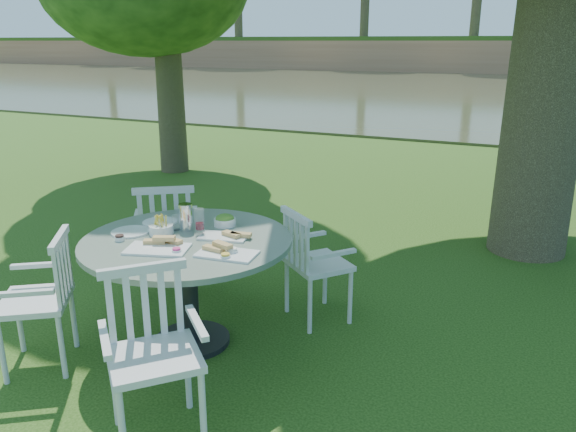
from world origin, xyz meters
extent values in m
plane|color=#193A0C|center=(0.00, 0.00, 0.00)|extent=(140.00, 140.00, 0.00)
cylinder|color=black|center=(-0.45, -0.54, 0.02)|extent=(0.56, 0.56, 0.04)
cylinder|color=black|center=(-0.45, -0.54, 0.42)|extent=(0.12, 0.12, 0.75)
cylinder|color=slate|center=(-0.45, -0.54, 0.81)|extent=(1.50, 1.50, 0.04)
cylinder|color=silver|center=(0.53, 0.24, 0.23)|extent=(0.04, 0.04, 0.46)
cylinder|color=silver|center=(0.21, 0.50, 0.23)|extent=(0.04, 0.04, 0.46)
cylinder|color=silver|center=(0.30, -0.04, 0.23)|extent=(0.04, 0.04, 0.46)
cylinder|color=silver|center=(-0.02, 0.22, 0.23)|extent=(0.04, 0.04, 0.46)
cube|color=silver|center=(0.25, 0.23, 0.48)|extent=(0.63, 0.62, 0.04)
cube|color=silver|center=(0.13, 0.07, 0.69)|extent=(0.39, 0.32, 0.47)
cylinder|color=silver|center=(-1.13, 0.49, 0.25)|extent=(0.04, 0.04, 0.50)
cylinder|color=silver|center=(-1.49, 0.23, 0.25)|extent=(0.04, 0.04, 0.50)
cylinder|color=silver|center=(-0.90, 0.16, 0.25)|extent=(0.04, 0.04, 0.50)
cylinder|color=silver|center=(-1.26, -0.10, 0.25)|extent=(0.04, 0.04, 0.50)
cube|color=silver|center=(-1.19, 0.20, 0.52)|extent=(0.69, 0.67, 0.04)
cube|color=silver|center=(-1.06, 0.01, 0.75)|extent=(0.44, 0.33, 0.51)
cylinder|color=silver|center=(-1.51, -1.17, 0.23)|extent=(0.04, 0.04, 0.47)
cylinder|color=silver|center=(-1.27, -1.51, 0.23)|extent=(0.04, 0.04, 0.47)
cylinder|color=silver|center=(-1.20, -0.96, 0.23)|extent=(0.04, 0.04, 0.47)
cylinder|color=silver|center=(-0.96, -1.30, 0.23)|extent=(0.04, 0.04, 0.47)
cube|color=silver|center=(-1.23, -1.23, 0.49)|extent=(0.63, 0.64, 0.04)
cube|color=silver|center=(-1.06, -1.12, 0.71)|extent=(0.31, 0.41, 0.48)
cylinder|color=silver|center=(-0.03, -1.79, 0.24)|extent=(0.04, 0.04, 0.48)
cylinder|color=silver|center=(0.26, -1.47, 0.24)|extent=(0.04, 0.04, 0.48)
cylinder|color=silver|center=(-0.31, -1.52, 0.24)|extent=(0.04, 0.04, 0.48)
cylinder|color=silver|center=(-0.02, -1.21, 0.24)|extent=(0.04, 0.04, 0.48)
cube|color=silver|center=(-0.02, -1.50, 0.50)|extent=(0.67, 0.67, 0.04)
cube|color=silver|center=(-0.18, -1.35, 0.73)|extent=(0.37, 0.39, 0.49)
cube|color=white|center=(-0.50, -0.82, 0.84)|extent=(0.47, 0.36, 0.02)
cube|color=white|center=(-0.02, -0.70, 0.84)|extent=(0.41, 0.27, 0.02)
cube|color=white|center=(-0.22, -0.41, 0.84)|extent=(0.38, 0.26, 0.01)
cylinder|color=white|center=(-0.90, -0.61, 0.84)|extent=(0.28, 0.28, 0.01)
cylinder|color=white|center=(-0.84, -0.33, 0.84)|extent=(0.27, 0.27, 0.01)
cylinder|color=white|center=(-0.68, -0.54, 0.87)|extent=(0.18, 0.18, 0.07)
cylinder|color=white|center=(-0.36, -0.17, 0.86)|extent=(0.17, 0.17, 0.06)
cylinder|color=silver|center=(-0.56, -0.39, 0.93)|extent=(0.10, 0.10, 0.20)
cylinder|color=white|center=(-0.40, -0.44, 0.93)|extent=(0.07, 0.07, 0.20)
cylinder|color=white|center=(-0.63, -0.41, 0.89)|extent=(0.07, 0.07, 0.12)
cylinder|color=white|center=(-0.64, -0.58, 0.88)|extent=(0.06, 0.06, 0.10)
cylinder|color=white|center=(-0.34, -0.82, 0.85)|extent=(0.06, 0.06, 0.03)
cylinder|color=white|center=(0.01, -0.77, 0.85)|extent=(0.07, 0.07, 0.03)
cylinder|color=white|center=(0.00, -0.67, 0.85)|extent=(0.07, 0.07, 0.03)
cylinder|color=white|center=(-0.85, -0.78, 0.85)|extent=(0.07, 0.07, 0.03)
cube|color=#3B3E24|center=(0.00, 23.00, 0.00)|extent=(100.00, 28.00, 0.12)
cube|color=#9A6447|center=(0.00, 38.50, 1.10)|extent=(100.00, 3.00, 2.20)
cube|color=#193A0C|center=(0.00, 46.00, 2.35)|extent=(100.00, 18.00, 0.30)
camera|label=1|loc=(1.79, -3.65, 2.18)|focal=35.00mm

